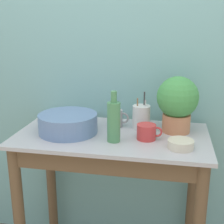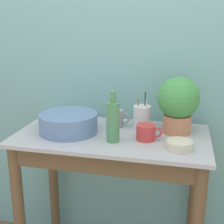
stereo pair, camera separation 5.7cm
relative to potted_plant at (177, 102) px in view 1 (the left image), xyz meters
name	(u,v)px [view 1 (the left image)]	position (x,y,z in m)	size (l,w,h in m)	color
wall_back	(122,67)	(-0.33, 0.23, 0.14)	(6.00, 0.05, 2.40)	#7AB2B2
counter_table	(111,175)	(-0.33, -0.12, -0.40)	(1.01, 0.55, 0.89)	brown
potted_plant	(177,102)	(0.00, 0.00, 0.00)	(0.22, 0.22, 0.30)	tan
bowl_wash_large	(68,123)	(-0.56, -0.12, -0.11)	(0.31, 0.31, 0.10)	#6684B2
bottle_tall	(114,121)	(-0.30, -0.20, -0.06)	(0.06, 0.06, 0.25)	#4C8C59
mug_red	(147,132)	(-0.14, -0.14, -0.13)	(0.13, 0.10, 0.08)	#C63838
mug_grey	(116,118)	(-0.33, 0.02, -0.12)	(0.12, 0.08, 0.09)	gray
bowl_small_cream	(181,144)	(0.02, -0.23, -0.14)	(0.12, 0.12, 0.04)	beige
utensil_cup	(141,117)	(-0.19, 0.02, -0.10)	(0.10, 0.10, 0.20)	silver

